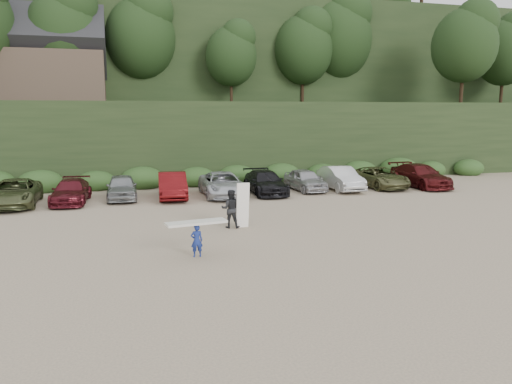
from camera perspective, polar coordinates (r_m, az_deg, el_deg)
name	(u,v)px	position (r m, az deg, el deg)	size (l,w,h in m)	color
ground	(288,230)	(22.64, 3.65, -4.36)	(120.00, 120.00, 0.00)	tan
hillside_backdrop	(179,56)	(57.42, -8.78, 15.06)	(90.00, 41.50, 28.00)	black
parked_cars	(210,184)	(31.48, -5.26, 0.87)	(34.24, 5.98, 1.59)	#A2A2A6
child_surfer	(197,233)	(18.45, -6.81, -4.65)	(2.30, 0.94, 1.34)	navy
adult_surfer	(232,208)	(22.88, -2.81, -1.88)	(1.35, 0.89, 2.10)	black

